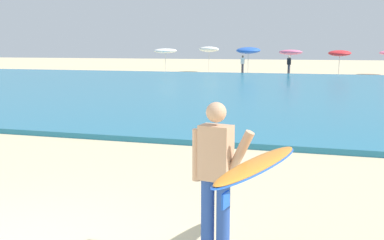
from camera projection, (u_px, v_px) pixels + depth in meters
sea at (260, 89)px, 23.92m from camera, size 120.00×28.00×0.14m
surfer_with_board at (235, 169)px, 4.76m from camera, size 1.15×2.40×1.73m
beach_umbrella_0 at (165, 51)px, 41.53m from camera, size 2.17×2.18×2.18m
beach_umbrella_1 at (209, 49)px, 41.51m from camera, size 1.84×1.87×2.39m
beach_umbrella_2 at (248, 50)px, 39.22m from camera, size 2.11×2.14×2.35m
beach_umbrella_3 at (291, 52)px, 38.19m from camera, size 1.97×1.99×2.12m
beach_umbrella_4 at (340, 53)px, 36.54m from camera, size 1.82×1.85×2.09m
beachgoer_near_row_left at (243, 64)px, 38.97m from camera, size 0.32×0.20×1.58m
beachgoer_near_row_mid at (289, 65)px, 37.38m from camera, size 0.32×0.20×1.58m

